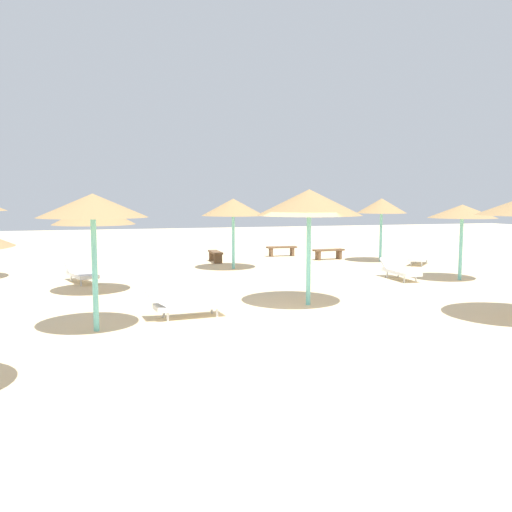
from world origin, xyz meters
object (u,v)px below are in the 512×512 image
at_px(parasol_7, 309,203).
at_px(parasol_8, 233,207).
at_px(parasol_2, 94,214).
at_px(lounger_5, 185,305).
at_px(lounger_2, 81,273).
at_px(parasol_0, 382,206).
at_px(parasol_5, 93,206).
at_px(lounger_0, 420,257).
at_px(bench_0, 282,249).
at_px(bench_1, 329,252).
at_px(bench_2, 215,254).
at_px(lounger_4, 399,270).
at_px(parasol_4, 462,212).

relative_size(parasol_7, parasol_8, 1.09).
xyz_separation_m(parasol_2, lounger_5, (1.98, -4.25, -2.07)).
bearing_deg(lounger_2, parasol_0, 10.84).
bearing_deg(parasol_8, parasol_5, -120.84).
xyz_separation_m(lounger_0, bench_0, (-4.58, 4.90, 0.03)).
height_order(parasol_8, lounger_0, parasol_8).
height_order(parasol_7, lounger_0, parasol_7).
relative_size(lounger_2, bench_0, 1.33).
distance_m(bench_1, bench_2, 5.31).
bearing_deg(bench_0, parasol_8, -131.61).
height_order(bench_1, bench_2, same).
distance_m(lounger_4, bench_0, 8.56).
xyz_separation_m(parasol_0, lounger_5, (-10.48, -8.98, -2.19)).
distance_m(parasol_5, bench_2, 13.04).
height_order(lounger_2, lounger_5, lounger_5).
bearing_deg(lounger_0, parasol_8, 173.29).
xyz_separation_m(parasol_5, lounger_0, (13.58, 8.23, -2.36)).
relative_size(parasol_5, parasol_7, 0.96).
bearing_deg(parasol_4, lounger_4, 158.13).
xyz_separation_m(parasol_0, parasol_4, (-0.23, -5.82, -0.12)).
distance_m(lounger_0, lounger_4, 4.79).
relative_size(parasol_0, parasol_5, 0.97).
bearing_deg(parasol_0, lounger_2, -169.16).
bearing_deg(parasol_7, lounger_5, -170.41).
xyz_separation_m(lounger_0, bench_2, (-8.26, 3.45, 0.03)).
height_order(parasol_7, bench_2, parasol_7).
relative_size(parasol_7, lounger_5, 1.58).
distance_m(parasol_8, bench_2, 3.29).
distance_m(parasol_0, parasol_5, 15.86).
bearing_deg(parasol_2, parasol_5, -90.75).
height_order(parasol_4, bench_1, parasol_4).
distance_m(parasol_4, parasol_5, 12.90).
distance_m(parasol_7, lounger_5, 4.24).
bearing_deg(parasol_2, parasol_0, 20.81).
xyz_separation_m(lounger_2, lounger_5, (2.42, -6.51, 0.00)).
xyz_separation_m(parasol_7, bench_1, (5.11, 9.77, -2.38)).
distance_m(lounger_0, lounger_2, 13.99).
relative_size(parasol_2, lounger_5, 1.40).
xyz_separation_m(lounger_0, lounger_4, (-3.22, -3.55, -0.00)).
xyz_separation_m(parasol_8, lounger_0, (8.09, -0.95, -2.17)).
relative_size(parasol_7, lounger_2, 1.53).
relative_size(lounger_2, lounger_4, 1.04).
distance_m(parasol_5, lounger_4, 11.61).
bearing_deg(bench_1, parasol_5, -133.66).
bearing_deg(lounger_0, parasol_4, -106.56).
xyz_separation_m(parasol_2, lounger_0, (13.51, 3.24, -2.07)).
distance_m(parasol_2, bench_1, 12.33).
height_order(parasol_0, lounger_4, parasol_0).
relative_size(parasol_8, bench_1, 1.86).
distance_m(parasol_8, lounger_2, 6.54).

